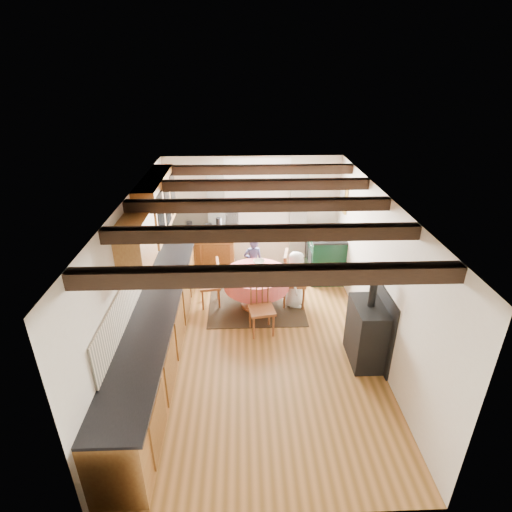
{
  "coord_description": "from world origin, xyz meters",
  "views": [
    {
      "loc": [
        -0.22,
        -5.19,
        4.06
      ],
      "look_at": [
        0.0,
        0.8,
        1.15
      ],
      "focal_mm": 28.07,
      "sensor_mm": 36.0,
      "label": 1
    }
  ],
  "objects_px": {
    "chair_near": "(262,308)",
    "child_far": "(253,262)",
    "cast_iron_stove": "(369,318)",
    "child_right": "(295,279)",
    "cup": "(256,270)",
    "chair_left": "(210,283)",
    "aga_range": "(324,254)",
    "chair_right": "(295,279)",
    "dining_table": "(256,290)"
  },
  "relations": [
    {
      "from": "chair_near",
      "to": "child_far",
      "type": "height_order",
      "value": "child_far"
    },
    {
      "from": "cast_iron_stove",
      "to": "child_right",
      "type": "height_order",
      "value": "cast_iron_stove"
    },
    {
      "from": "cast_iron_stove",
      "to": "cup",
      "type": "height_order",
      "value": "cast_iron_stove"
    },
    {
      "from": "child_far",
      "to": "child_right",
      "type": "relative_size",
      "value": 0.96
    },
    {
      "from": "chair_left",
      "to": "cast_iron_stove",
      "type": "bearing_deg",
      "value": 49.43
    },
    {
      "from": "chair_left",
      "to": "aga_range",
      "type": "xyz_separation_m",
      "value": [
        2.3,
        1.07,
        0.04
      ]
    },
    {
      "from": "chair_left",
      "to": "child_right",
      "type": "xyz_separation_m",
      "value": [
        1.55,
        -0.06,
        0.09
      ]
    },
    {
      "from": "chair_right",
      "to": "aga_range",
      "type": "xyz_separation_m",
      "value": [
        0.75,
        1.11,
        -0.03
      ]
    },
    {
      "from": "chair_near",
      "to": "chair_left",
      "type": "bearing_deg",
      "value": 126.12
    },
    {
      "from": "chair_near",
      "to": "cast_iron_stove",
      "type": "xyz_separation_m",
      "value": [
        1.51,
        -0.73,
        0.28
      ]
    },
    {
      "from": "cast_iron_stove",
      "to": "child_right",
      "type": "relative_size",
      "value": 1.4
    },
    {
      "from": "child_far",
      "to": "cup",
      "type": "height_order",
      "value": "child_far"
    },
    {
      "from": "cast_iron_stove",
      "to": "child_right",
      "type": "distance_m",
      "value": 1.79
    },
    {
      "from": "cup",
      "to": "chair_near",
      "type": "bearing_deg",
      "value": -85.34
    },
    {
      "from": "chair_near",
      "to": "cast_iron_stove",
      "type": "height_order",
      "value": "cast_iron_stove"
    },
    {
      "from": "cast_iron_stove",
      "to": "cup",
      "type": "bearing_deg",
      "value": 135.56
    },
    {
      "from": "dining_table",
      "to": "child_far",
      "type": "xyz_separation_m",
      "value": [
        -0.04,
        0.79,
        0.16
      ]
    },
    {
      "from": "child_right",
      "to": "chair_right",
      "type": "bearing_deg",
      "value": 18.18
    },
    {
      "from": "chair_left",
      "to": "cup",
      "type": "bearing_deg",
      "value": 78.67
    },
    {
      "from": "child_right",
      "to": "dining_table",
      "type": "bearing_deg",
      "value": 107.14
    },
    {
      "from": "dining_table",
      "to": "chair_near",
      "type": "relative_size",
      "value": 1.25
    },
    {
      "from": "child_right",
      "to": "chair_left",
      "type": "bearing_deg",
      "value": 101.78
    },
    {
      "from": "aga_range",
      "to": "child_right",
      "type": "xyz_separation_m",
      "value": [
        -0.75,
        -1.13,
        0.05
      ]
    },
    {
      "from": "aga_range",
      "to": "cup",
      "type": "xyz_separation_m",
      "value": [
        -1.46,
        -1.14,
        0.26
      ]
    },
    {
      "from": "chair_right",
      "to": "child_right",
      "type": "distance_m",
      "value": 0.03
    },
    {
      "from": "aga_range",
      "to": "child_right",
      "type": "bearing_deg",
      "value": -123.41
    },
    {
      "from": "cup",
      "to": "cast_iron_stove",
      "type": "bearing_deg",
      "value": -44.44
    },
    {
      "from": "child_far",
      "to": "cup",
      "type": "xyz_separation_m",
      "value": [
        0.02,
        -0.76,
        0.24
      ]
    },
    {
      "from": "chair_near",
      "to": "child_right",
      "type": "xyz_separation_m",
      "value": [
        0.65,
        0.82,
        0.07
      ]
    },
    {
      "from": "chair_right",
      "to": "cup",
      "type": "relative_size",
      "value": 11.11
    },
    {
      "from": "chair_left",
      "to": "cast_iron_stove",
      "type": "distance_m",
      "value": 2.91
    },
    {
      "from": "dining_table",
      "to": "aga_range",
      "type": "height_order",
      "value": "aga_range"
    },
    {
      "from": "chair_near",
      "to": "child_far",
      "type": "xyz_separation_m",
      "value": [
        -0.09,
        1.57,
        0.05
      ]
    },
    {
      "from": "aga_range",
      "to": "child_far",
      "type": "distance_m",
      "value": 1.54
    },
    {
      "from": "chair_left",
      "to": "aga_range",
      "type": "bearing_deg",
      "value": 108.32
    },
    {
      "from": "chair_right",
      "to": "child_far",
      "type": "distance_m",
      "value": 1.04
    },
    {
      "from": "aga_range",
      "to": "cast_iron_stove",
      "type": "bearing_deg",
      "value": -87.65
    },
    {
      "from": "chair_left",
      "to": "chair_right",
      "type": "distance_m",
      "value": 1.55
    },
    {
      "from": "aga_range",
      "to": "cup",
      "type": "bearing_deg",
      "value": -142.06
    },
    {
      "from": "dining_table",
      "to": "cast_iron_stove",
      "type": "bearing_deg",
      "value": -44.07
    },
    {
      "from": "chair_right",
      "to": "child_far",
      "type": "height_order",
      "value": "chair_right"
    },
    {
      "from": "aga_range",
      "to": "chair_right",
      "type": "bearing_deg",
      "value": -124.01
    },
    {
      "from": "cast_iron_stove",
      "to": "child_far",
      "type": "xyz_separation_m",
      "value": [
        -1.6,
        2.3,
        -0.23
      ]
    },
    {
      "from": "chair_near",
      "to": "aga_range",
      "type": "distance_m",
      "value": 2.4
    },
    {
      "from": "child_right",
      "to": "child_far",
      "type": "bearing_deg",
      "value": 58.51
    },
    {
      "from": "child_right",
      "to": "cup",
      "type": "height_order",
      "value": "child_right"
    },
    {
      "from": "chair_right",
      "to": "child_far",
      "type": "relative_size",
      "value": 1.01
    },
    {
      "from": "dining_table",
      "to": "chair_left",
      "type": "bearing_deg",
      "value": 173.4
    },
    {
      "from": "dining_table",
      "to": "chair_right",
      "type": "distance_m",
      "value": 0.73
    },
    {
      "from": "chair_left",
      "to": "cast_iron_stove",
      "type": "height_order",
      "value": "cast_iron_stove"
    }
  ]
}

